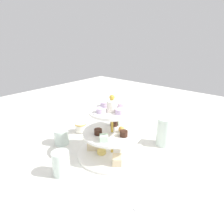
# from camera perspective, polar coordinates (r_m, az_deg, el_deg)

# --- Properties ---
(ground_plane) EXTENTS (2.40, 2.40, 0.00)m
(ground_plane) POSITION_cam_1_polar(r_m,az_deg,el_deg) (0.86, 0.00, -11.61)
(ground_plane) COLOR silver
(tiered_serving_stand) EXTENTS (0.28, 0.28, 0.25)m
(tiered_serving_stand) POSITION_cam_1_polar(r_m,az_deg,el_deg) (0.82, -0.02, -6.92)
(tiered_serving_stand) COLOR white
(tiered_serving_stand) RESTS_ON ground_plane
(water_glass_tall_right) EXTENTS (0.07, 0.07, 0.12)m
(water_glass_tall_right) POSITION_cam_1_polar(r_m,az_deg,el_deg) (0.93, 14.36, -5.38)
(water_glass_tall_right) COLOR silver
(water_glass_tall_right) RESTS_ON ground_plane
(water_glass_short_left) EXTENTS (0.06, 0.06, 0.07)m
(water_glass_short_left) POSITION_cam_1_polar(r_m,az_deg,el_deg) (0.95, -13.90, -6.72)
(water_glass_short_left) COLOR silver
(water_glass_short_left) RESTS_ON ground_plane
(teacup_with_saucer) EXTENTS (0.09, 0.09, 0.05)m
(teacup_with_saucer) POSITION_cam_1_polar(r_m,az_deg,el_deg) (1.04, -8.67, -4.38)
(teacup_with_saucer) COLOR white
(teacup_with_saucer) RESTS_ON ground_plane
(butter_knife_left) EXTENTS (0.16, 0.09, 0.00)m
(butter_knife_left) POSITION_cam_1_polar(r_m,az_deg,el_deg) (0.67, 13.12, -22.97)
(butter_knife_left) COLOR silver
(butter_knife_left) RESTS_ON ground_plane
(butter_knife_right) EXTENTS (0.09, 0.16, 0.00)m
(butter_knife_right) POSITION_cam_1_polar(r_m,az_deg,el_deg) (1.11, 2.10, -3.55)
(butter_knife_right) COLOR silver
(butter_knife_right) RESTS_ON ground_plane
(water_glass_mid_back) EXTENTS (0.06, 0.06, 0.09)m
(water_glass_mid_back) POSITION_cam_1_polar(r_m,az_deg,el_deg) (0.75, -13.98, -13.68)
(water_glass_mid_back) COLOR silver
(water_glass_mid_back) RESTS_ON ground_plane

